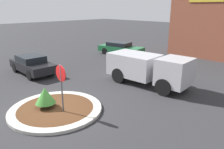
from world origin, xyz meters
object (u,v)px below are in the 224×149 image
object	(u,v)px
stop_sign	(61,80)
parked_sedan_black	(32,64)
utility_truck	(147,67)
parked_sedan_green	(120,48)

from	to	relation	value
stop_sign	parked_sedan_black	distance (m)	7.48
stop_sign	utility_truck	bearing A→B (deg)	86.63
stop_sign	parked_sedan_black	size ratio (longest dim) A/B	0.56
stop_sign	parked_sedan_green	size ratio (longest dim) A/B	0.48
utility_truck	parked_sedan_green	bearing A→B (deg)	140.06
parked_sedan_green	utility_truck	bearing A→B (deg)	-46.03
parked_sedan_black	parked_sedan_green	size ratio (longest dim) A/B	0.86
stop_sign	utility_truck	size ratio (longest dim) A/B	0.44
parked_sedan_black	parked_sedan_green	xyz separation A→B (m)	(0.06, 9.56, -0.02)
parked_sedan_green	stop_sign	bearing A→B (deg)	-67.62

